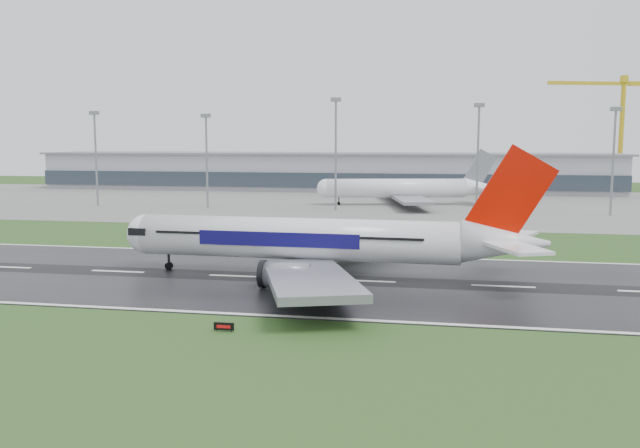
# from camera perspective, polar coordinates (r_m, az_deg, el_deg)

# --- Properties ---
(ground) EXTENTS (520.00, 520.00, 0.00)m
(ground) POSITION_cam_1_polar(r_m,az_deg,el_deg) (111.79, -16.95, -3.96)
(ground) COLOR #244619
(ground) RESTS_ON ground
(runway) EXTENTS (400.00, 45.00, 0.10)m
(runway) POSITION_cam_1_polar(r_m,az_deg,el_deg) (111.78, -16.95, -3.93)
(runway) COLOR black
(runway) RESTS_ON ground
(apron) EXTENTS (400.00, 130.00, 0.08)m
(apron) POSITION_cam_1_polar(r_m,az_deg,el_deg) (228.94, -2.42, 1.92)
(apron) COLOR slate
(apron) RESTS_ON ground
(terminal) EXTENTS (240.00, 36.00, 15.00)m
(terminal) POSITION_cam_1_polar(r_m,az_deg,el_deg) (287.08, 0.26, 4.49)
(terminal) COLOR #92959D
(terminal) RESTS_ON ground
(main_airliner) EXTENTS (67.56, 64.51, 19.45)m
(main_airliner) POSITION_cam_1_polar(r_m,az_deg,el_deg) (101.72, 0.51, 0.88)
(main_airliner) COLOR white
(main_airliner) RESTS_ON runway
(parked_airliner) EXTENTS (70.10, 66.97, 17.47)m
(parked_airliner) POSITION_cam_1_polar(r_m,az_deg,el_deg) (218.76, 7.16, 3.93)
(parked_airliner) COLOR white
(parked_airliner) RESTS_ON apron
(tower_crane) EXTENTS (46.82, 16.54, 47.27)m
(tower_crane) POSITION_cam_1_polar(r_m,az_deg,el_deg) (305.88, 24.42, 7.04)
(tower_crane) COLOR gold
(tower_crane) RESTS_ON ground
(runway_sign) EXTENTS (2.27, 0.94, 1.04)m
(runway_sign) POSITION_cam_1_polar(r_m,az_deg,el_deg) (74.96, -8.24, -8.74)
(runway_sign) COLOR black
(runway_sign) RESTS_ON ground
(floodmast_1) EXTENTS (0.64, 0.64, 29.09)m
(floodmast_1) POSITION_cam_1_polar(r_m,az_deg,el_deg) (225.77, -18.65, 5.17)
(floodmast_1) COLOR gray
(floodmast_1) RESTS_ON ground
(floodmast_2) EXTENTS (0.64, 0.64, 27.97)m
(floodmast_2) POSITION_cam_1_polar(r_m,az_deg,el_deg) (210.18, -9.68, 5.17)
(floodmast_2) COLOR gray
(floodmast_2) RESTS_ON ground
(floodmast_3) EXTENTS (0.64, 0.64, 32.42)m
(floodmast_3) POSITION_cam_1_polar(r_m,az_deg,el_deg) (199.78, 1.36, 5.81)
(floodmast_3) COLOR gray
(floodmast_3) RESTS_ON ground
(floodmast_4) EXTENTS (0.64, 0.64, 30.40)m
(floodmast_4) POSITION_cam_1_polar(r_m,az_deg,el_deg) (197.49, 13.37, 5.31)
(floodmast_4) COLOR gray
(floodmast_4) RESTS_ON ground
(floodmast_5) EXTENTS (0.64, 0.64, 29.00)m
(floodmast_5) POSITION_cam_1_polar(r_m,az_deg,el_deg) (202.65, 23.83, 4.74)
(floodmast_5) COLOR gray
(floodmast_5) RESTS_ON ground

